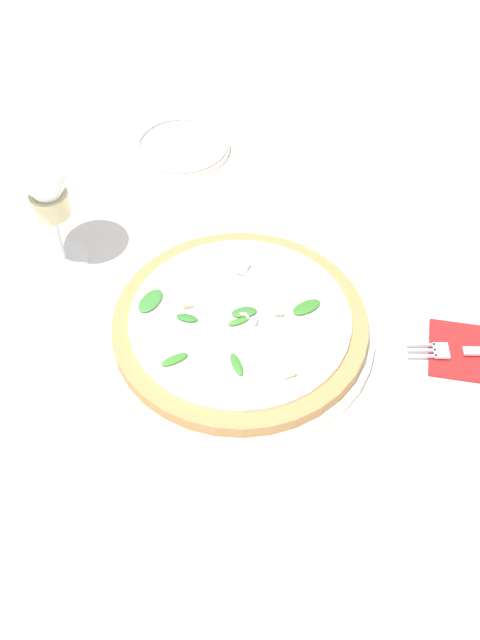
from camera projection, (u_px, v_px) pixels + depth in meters
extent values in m
plane|color=silver|center=(216.00, 354.00, 0.95)|extent=(6.00, 6.00, 0.00)
cylinder|color=silver|center=(240.00, 332.00, 0.96)|extent=(0.35, 0.35, 0.01)
cylinder|color=#B7844C|center=(240.00, 325.00, 0.95)|extent=(0.33, 0.33, 0.02)
cylinder|color=silver|center=(240.00, 318.00, 0.94)|extent=(0.28, 0.28, 0.01)
ellipsoid|color=#367929|center=(307.00, 307.00, 0.95)|extent=(0.04, 0.04, 0.01)
ellipsoid|color=#3A832A|center=(238.00, 322.00, 0.93)|extent=(0.03, 0.02, 0.01)
ellipsoid|color=#35802A|center=(237.00, 364.00, 0.89)|extent=(0.03, 0.04, 0.01)
ellipsoid|color=#387F32|center=(151.00, 301.00, 0.96)|extent=(0.04, 0.05, 0.01)
ellipsoid|color=#377531|center=(244.00, 312.00, 0.94)|extent=(0.04, 0.03, 0.01)
ellipsoid|color=#30732C|center=(187.00, 318.00, 0.94)|extent=(0.03, 0.01, 0.01)
ellipsoid|color=#39802A|center=(175.00, 359.00, 0.89)|extent=(0.03, 0.03, 0.01)
cube|color=#EFE5C6|center=(240.00, 272.00, 0.98)|extent=(0.01, 0.01, 0.01)
cube|color=#EFE5C6|center=(278.00, 312.00, 0.94)|extent=(0.01, 0.01, 0.01)
cube|color=#EFE5C6|center=(242.00, 314.00, 0.94)|extent=(0.01, 0.00, 0.00)
cube|color=#EFE5C6|center=(290.00, 374.00, 0.87)|extent=(0.01, 0.01, 0.01)
cube|color=#EFE5C6|center=(248.00, 265.00, 0.99)|extent=(0.01, 0.01, 0.01)
cube|color=#EFE5C6|center=(255.00, 320.00, 0.93)|extent=(0.00, 0.01, 0.01)
cube|color=#EFE5C6|center=(187.00, 305.00, 0.95)|extent=(0.01, 0.01, 0.01)
cube|color=#EFE5C6|center=(247.00, 316.00, 0.93)|extent=(0.01, 0.01, 0.00)
cylinder|color=white|center=(64.00, 258.00, 1.06)|extent=(0.07, 0.07, 0.00)
cylinder|color=white|center=(59.00, 237.00, 1.03)|extent=(0.01, 0.01, 0.08)
cone|color=white|center=(46.00, 188.00, 0.96)|extent=(0.09, 0.09, 0.09)
cylinder|color=beige|center=(50.00, 204.00, 0.98)|extent=(0.05, 0.05, 0.03)
cube|color=silver|center=(441.00, 351.00, 0.94)|extent=(0.02, 0.03, 0.00)
cube|color=silver|center=(420.00, 345.00, 0.95)|extent=(0.04, 0.01, 0.00)
cube|color=silver|center=(421.00, 350.00, 0.94)|extent=(0.04, 0.01, 0.00)
cube|color=silver|center=(422.00, 356.00, 0.94)|extent=(0.04, 0.01, 0.00)
cylinder|color=silver|center=(182.00, 148.00, 1.22)|extent=(0.16, 0.16, 0.01)
torus|color=silver|center=(182.00, 144.00, 1.22)|extent=(0.15, 0.15, 0.01)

